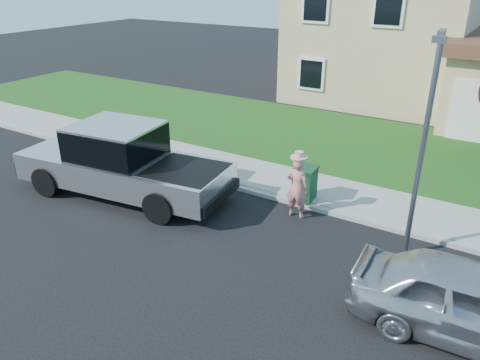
% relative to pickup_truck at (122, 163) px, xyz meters
% --- Properties ---
extents(ground, '(80.00, 80.00, 0.00)m').
position_rel_pickup_truck_xyz_m(ground, '(3.00, -0.90, -0.99)').
color(ground, black).
rests_on(ground, ground).
extents(curb, '(40.00, 0.20, 0.12)m').
position_rel_pickup_truck_xyz_m(curb, '(4.00, 2.00, -0.93)').
color(curb, gray).
rests_on(curb, ground).
extents(sidewalk, '(40.00, 2.00, 0.15)m').
position_rel_pickup_truck_xyz_m(sidewalk, '(4.00, 3.10, -0.91)').
color(sidewalk, gray).
rests_on(sidewalk, ground).
extents(lawn, '(40.00, 7.00, 0.10)m').
position_rel_pickup_truck_xyz_m(lawn, '(4.00, 7.60, -0.94)').
color(lawn, '#174714').
rests_on(lawn, ground).
extents(house, '(14.00, 11.30, 6.85)m').
position_rel_pickup_truck_xyz_m(house, '(4.31, 15.48, 2.18)').
color(house, tan).
rests_on(house, ground).
extents(pickup_truck, '(6.65, 2.95, 2.12)m').
position_rel_pickup_truck_xyz_m(pickup_truck, '(0.00, 0.00, 0.00)').
color(pickup_truck, black).
rests_on(pickup_truck, ground).
extents(woman, '(0.62, 0.45, 1.86)m').
position_rel_pickup_truck_xyz_m(woman, '(4.90, 1.40, -0.11)').
color(woman, tan).
rests_on(woman, ground).
extents(sedan, '(4.35, 1.91, 1.46)m').
position_rel_pickup_truck_xyz_m(sedan, '(9.50, -1.08, -0.26)').
color(sedan, '#B9BAC0').
rests_on(sedan, ground).
extents(trash_bin, '(0.63, 0.71, 0.96)m').
position_rel_pickup_truck_xyz_m(trash_bin, '(4.77, 2.20, -0.35)').
color(trash_bin, '#103C20').
rests_on(trash_bin, sidewalk).
extents(street_lamp, '(0.27, 0.66, 5.07)m').
position_rel_pickup_truck_xyz_m(street_lamp, '(7.87, 1.04, 1.90)').
color(street_lamp, slate).
rests_on(street_lamp, ground).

